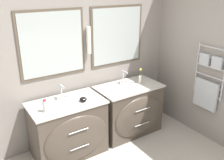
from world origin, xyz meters
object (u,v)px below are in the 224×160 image
at_px(vanity_right, 130,109).
at_px(toiletry_bottle, 45,106).
at_px(flower_vase, 140,77).
at_px(amenity_bowl, 83,99).
at_px(vanity_left, 69,129).

xyz_separation_m(vanity_right, toiletry_bottle, (-1.39, -0.06, 0.48)).
relative_size(toiletry_bottle, flower_vase, 0.67).
bearing_deg(amenity_bowl, vanity_left, 164.75).
xyz_separation_m(vanity_left, toiletry_bottle, (-0.32, -0.06, 0.48)).
xyz_separation_m(vanity_right, flower_vase, (0.23, 0.04, 0.50)).
xyz_separation_m(toiletry_bottle, amenity_bowl, (0.54, 0.00, -0.05)).
relative_size(vanity_right, toiletry_bottle, 6.07).
xyz_separation_m(vanity_left, flower_vase, (1.30, 0.04, 0.50)).
xyz_separation_m(amenity_bowl, flower_vase, (1.09, 0.10, 0.07)).
distance_m(vanity_left, vanity_right, 1.07).
bearing_deg(vanity_right, flower_vase, 10.09).
height_order(toiletry_bottle, flower_vase, flower_vase).
distance_m(amenity_bowl, flower_vase, 1.09).
bearing_deg(vanity_left, toiletry_bottle, -169.42).
height_order(vanity_left, toiletry_bottle, toiletry_bottle).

